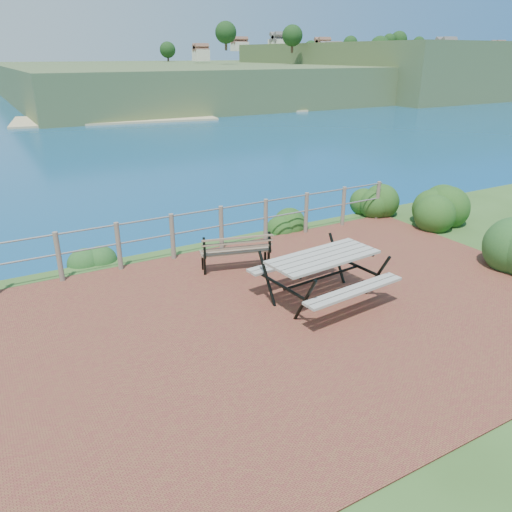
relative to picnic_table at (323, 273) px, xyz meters
The scene contains 9 objects.
ground 0.74m from the picnic_table, 155.35° to the right, with size 10.00×7.00×0.12m, color brown.
safety_railing 3.17m from the picnic_table, 98.30° to the left, with size 9.40×0.10×1.00m.
distant_bay 266.01m from the picnic_table, 49.54° to the left, with size 290.00×232.36×24.00m.
picnic_table is the anchor object (origin of this frame).
park_bench 2.11m from the picnic_table, 109.45° to the left, with size 1.47×0.72×0.81m.
shrub_right_front 5.47m from the picnic_table, 19.03° to the left, with size 1.57×1.57×2.23m, color #164918.
shrub_right_edge 5.48m from the picnic_table, 39.35° to the left, with size 1.06×1.06×1.52m, color #164918.
shrub_lip_west 4.97m from the picnic_table, 130.49° to the left, with size 0.74×0.74×0.47m, color #1B4A1F.
shrub_lip_east 4.14m from the picnic_table, 66.04° to the left, with size 0.88×0.88×0.67m, color #164918.
Camera 1 is at (-4.52, -6.18, 4.13)m, focal length 35.00 mm.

